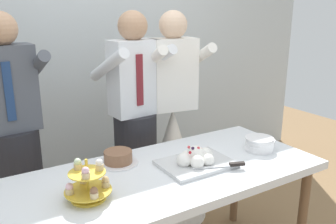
# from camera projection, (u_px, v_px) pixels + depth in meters

# --- Properties ---
(rear_wall) EXTENTS (5.20, 0.10, 2.90)m
(rear_wall) POSITION_uv_depth(u_px,v_px,m) (80.00, 35.00, 3.05)
(rear_wall) COLOR silver
(rear_wall) RESTS_ON ground_plane
(dessert_table) EXTENTS (1.80, 0.80, 0.78)m
(dessert_table) POSITION_uv_depth(u_px,v_px,m) (169.00, 182.00, 2.08)
(dessert_table) COLOR silver
(dessert_table) RESTS_ON ground_plane
(cupcake_stand) EXTENTS (0.23, 0.23, 0.21)m
(cupcake_stand) POSITION_uv_depth(u_px,v_px,m) (88.00, 184.00, 1.73)
(cupcake_stand) COLOR gold
(cupcake_stand) RESTS_ON dessert_table
(main_cake_tray) EXTENTS (0.43, 0.35, 0.13)m
(main_cake_tray) POSITION_uv_depth(u_px,v_px,m) (196.00, 159.00, 2.11)
(main_cake_tray) COLOR silver
(main_cake_tray) RESTS_ON dessert_table
(plate_stack) EXTENTS (0.19, 0.19, 0.09)m
(plate_stack) POSITION_uv_depth(u_px,v_px,m) (260.00, 144.00, 2.34)
(plate_stack) COLOR white
(plate_stack) RESTS_ON dessert_table
(round_cake) EXTENTS (0.24, 0.24, 0.08)m
(round_cake) POSITION_uv_depth(u_px,v_px,m) (118.00, 158.00, 2.14)
(round_cake) COLOR white
(round_cake) RESTS_ON dessert_table
(person_groom) EXTENTS (0.49, 0.52, 1.66)m
(person_groom) POSITION_uv_depth(u_px,v_px,m) (135.00, 136.00, 2.70)
(person_groom) COLOR #232328
(person_groom) RESTS_ON ground_plane
(person_bride) EXTENTS (0.56, 0.56, 1.66)m
(person_bride) POSITION_uv_depth(u_px,v_px,m) (173.00, 149.00, 2.88)
(person_bride) COLOR white
(person_bride) RESTS_ON ground_plane
(person_guest) EXTENTS (0.48, 0.51, 1.66)m
(person_guest) POSITION_uv_depth(u_px,v_px,m) (16.00, 154.00, 2.35)
(person_guest) COLOR #232328
(person_guest) RESTS_ON ground_plane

